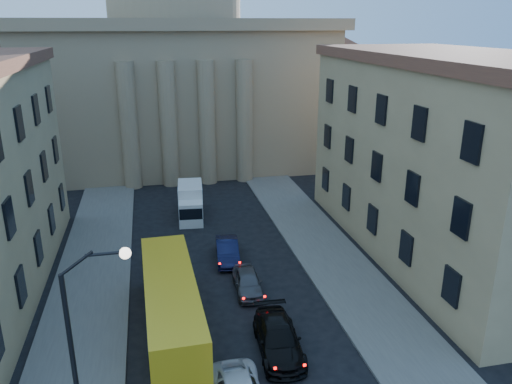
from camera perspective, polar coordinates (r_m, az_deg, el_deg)
The scene contains 10 objects.
sidewalk_left at distance 32.08m, azimuth -18.94°, elevation -13.30°, with size 5.00×60.00×0.15m, color #55534E.
sidewalk_right at distance 34.15m, azimuth 11.12°, elevation -10.49°, with size 5.00×60.00×0.15m, color #55534E.
church at distance 64.91m, azimuth -8.97°, elevation 14.43°, with size 68.02×28.76×36.60m.
building_right at distance 38.68m, azimuth 21.16°, elevation 3.83°, with size 11.60×26.60×14.70m.
street_lamp at distance 20.74m, azimuth -19.00°, elevation -15.37°, with size 2.62×0.44×8.83m.
car_right_mid at distance 27.44m, azimuth 2.56°, elevation -16.37°, with size 2.19×5.39×1.56m, color black.
car_right_far at distance 32.71m, azimuth -0.96°, elevation -10.24°, with size 1.66×4.13×1.41m, color #46464B.
car_right_distant at distance 36.80m, azimuth -3.29°, elevation -6.71°, with size 1.58×4.53×1.49m, color black.
city_bus at distance 28.49m, azimuth -9.65°, elevation -12.70°, with size 3.08×12.08×3.39m.
box_truck at distance 44.74m, azimuth -7.49°, elevation -1.23°, with size 2.49×5.44×2.91m.
Camera 1 is at (-4.04, -9.14, 16.58)m, focal length 35.00 mm.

